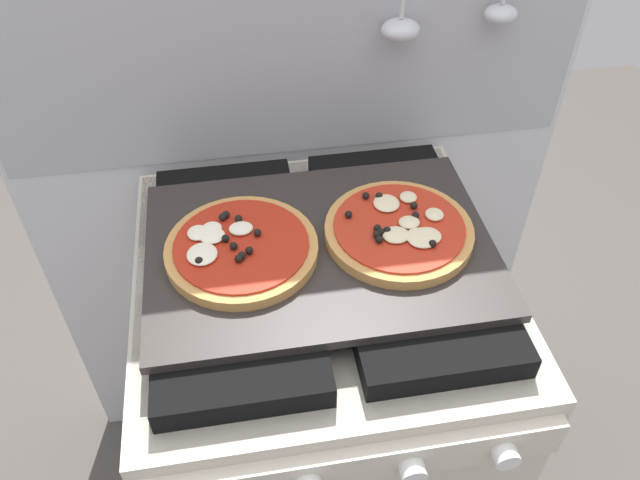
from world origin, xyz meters
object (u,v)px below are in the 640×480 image
at_px(stove, 320,407).
at_px(pizza_right, 399,229).
at_px(pizza_left, 240,248).
at_px(baking_tray, 320,248).

xyz_separation_m(stove, pizza_right, (0.13, 0.00, 0.48)).
relative_size(stove, pizza_left, 3.84).
bearing_deg(pizza_left, baking_tray, -0.27).
height_order(stove, pizza_right, pizza_right).
distance_m(baking_tray, pizza_left, 0.13).
xyz_separation_m(stove, pizza_left, (-0.12, 0.00, 0.48)).
distance_m(stove, pizza_right, 0.49).
relative_size(baking_tray, pizza_right, 2.30).
bearing_deg(pizza_right, pizza_left, -179.77).
bearing_deg(pizza_right, stove, -178.55).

